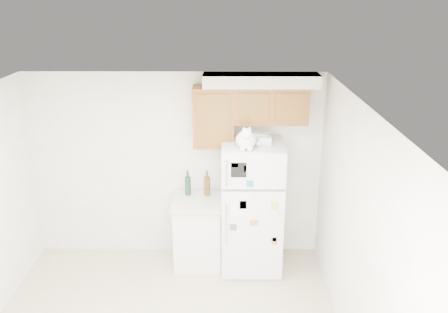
{
  "coord_description": "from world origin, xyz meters",
  "views": [
    {
      "loc": [
        0.66,
        -3.83,
        3.48
      ],
      "look_at": [
        0.63,
        1.55,
        1.55
      ],
      "focal_mm": 38.0,
      "sensor_mm": 36.0,
      "label": 1
    }
  ],
  "objects_px": {
    "cat": "(246,139)",
    "storage_box_front": "(265,140)",
    "storage_box_back": "(261,137)",
    "bottle_amber": "(207,183)",
    "base_counter": "(198,231)",
    "refrigerator": "(252,207)",
    "bottle_green": "(188,183)"
  },
  "relations": [
    {
      "from": "cat",
      "to": "bottle_green",
      "type": "relative_size",
      "value": 1.3
    },
    {
      "from": "cat",
      "to": "base_counter",
      "type": "bearing_deg",
      "value": 155.74
    },
    {
      "from": "bottle_green",
      "to": "bottle_amber",
      "type": "distance_m",
      "value": 0.25
    },
    {
      "from": "storage_box_back",
      "to": "bottle_amber",
      "type": "relative_size",
      "value": 0.53
    },
    {
      "from": "cat",
      "to": "bottle_green",
      "type": "distance_m",
      "value": 1.11
    },
    {
      "from": "cat",
      "to": "bottle_green",
      "type": "height_order",
      "value": "cat"
    },
    {
      "from": "cat",
      "to": "bottle_amber",
      "type": "bearing_deg",
      "value": 139.44
    },
    {
      "from": "base_counter",
      "to": "cat",
      "type": "xyz_separation_m",
      "value": [
        0.6,
        -0.27,
        1.35
      ]
    },
    {
      "from": "storage_box_front",
      "to": "bottle_amber",
      "type": "relative_size",
      "value": 0.44
    },
    {
      "from": "bottle_green",
      "to": "storage_box_back",
      "type": "bearing_deg",
      "value": -7.6
    },
    {
      "from": "cat",
      "to": "storage_box_back",
      "type": "distance_m",
      "value": 0.36
    },
    {
      "from": "base_counter",
      "to": "refrigerator",
      "type": "bearing_deg",
      "value": -6.09
    },
    {
      "from": "storage_box_front",
      "to": "bottle_green",
      "type": "distance_m",
      "value": 1.2
    },
    {
      "from": "refrigerator",
      "to": "bottle_amber",
      "type": "height_order",
      "value": "refrigerator"
    },
    {
      "from": "cat",
      "to": "bottle_amber",
      "type": "distance_m",
      "value": 0.96
    },
    {
      "from": "storage_box_back",
      "to": "storage_box_front",
      "type": "distance_m",
      "value": 0.13
    },
    {
      "from": "base_counter",
      "to": "storage_box_back",
      "type": "height_order",
      "value": "storage_box_back"
    },
    {
      "from": "refrigerator",
      "to": "storage_box_front",
      "type": "relative_size",
      "value": 11.33
    },
    {
      "from": "storage_box_back",
      "to": "bottle_amber",
      "type": "distance_m",
      "value": 0.95
    },
    {
      "from": "refrigerator",
      "to": "bottle_green",
      "type": "xyz_separation_m",
      "value": [
        -0.82,
        0.22,
        0.24
      ]
    },
    {
      "from": "base_counter",
      "to": "storage_box_front",
      "type": "height_order",
      "value": "storage_box_front"
    },
    {
      "from": "base_counter",
      "to": "bottle_amber",
      "type": "height_order",
      "value": "bottle_amber"
    },
    {
      "from": "base_counter",
      "to": "bottle_amber",
      "type": "distance_m",
      "value": 0.65
    },
    {
      "from": "cat",
      "to": "storage_box_front",
      "type": "relative_size",
      "value": 2.9
    },
    {
      "from": "refrigerator",
      "to": "base_counter",
      "type": "height_order",
      "value": "refrigerator"
    },
    {
      "from": "cat",
      "to": "bottle_green",
      "type": "bearing_deg",
      "value": 150.11
    },
    {
      "from": "storage_box_back",
      "to": "bottle_green",
      "type": "xyz_separation_m",
      "value": [
        -0.92,
        0.12,
        -0.66
      ]
    },
    {
      "from": "refrigerator",
      "to": "bottle_amber",
      "type": "distance_m",
      "value": 0.65
    },
    {
      "from": "refrigerator",
      "to": "cat",
      "type": "relative_size",
      "value": 3.91
    },
    {
      "from": "cat",
      "to": "bottle_amber",
      "type": "xyz_separation_m",
      "value": [
        -0.48,
        0.41,
        -0.72
      ]
    },
    {
      "from": "bottle_green",
      "to": "bottle_amber",
      "type": "bearing_deg",
      "value": -2.48
    },
    {
      "from": "base_counter",
      "to": "cat",
      "type": "bearing_deg",
      "value": -24.26
    }
  ]
}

